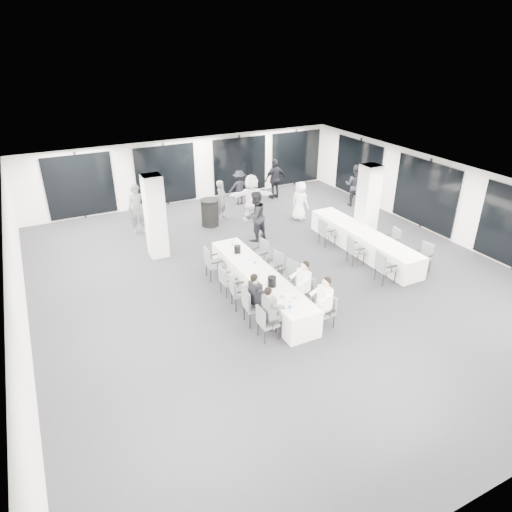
{
  "coord_description": "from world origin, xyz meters",
  "views": [
    {
      "loc": [
        -6.19,
        -10.76,
        6.84
      ],
      "look_at": [
        -0.82,
        -0.2,
        1.0
      ],
      "focal_mm": 32.0,
      "sensor_mm": 36.0,
      "label": 1
    }
  ],
  "objects_px": {
    "banquet_table_side": "(363,242)",
    "chair_side_right_near": "(424,255)",
    "chair_main_right_near": "(327,309)",
    "standing_guest_f": "(252,195)",
    "chair_main_left_second": "(251,304)",
    "standing_guest_c": "(239,185)",
    "standing_guest_e": "(300,198)",
    "standing_guest_d": "(275,176)",
    "chair_side_right_mid": "(393,239)",
    "chair_main_left_mid": "(238,290)",
    "standing_guest_b": "(255,213)",
    "standing_guest_h": "(355,183)",
    "cocktail_table": "(210,212)",
    "chair_main_right_far": "(261,253)",
    "chair_side_left_near": "(384,266)",
    "chair_main_right_second": "(306,291)",
    "chair_main_left_fourth": "(227,279)",
    "chair_side_left_mid": "(354,248)",
    "standing_guest_g": "(137,206)",
    "standing_guest_a": "(222,197)",
    "chair_side_left_far": "(326,231)",
    "chair_main_right_fourth": "(275,265)",
    "chair_main_right_mid": "(289,275)",
    "ice_bucket_near": "(272,282)",
    "banquet_table_main": "(260,284)",
    "chair_main_left_far": "(212,262)",
    "chair_main_left_near": "(265,321)",
    "chair_side_right_far": "(365,223)"
  },
  "relations": [
    {
      "from": "standing_guest_c",
      "to": "standing_guest_e",
      "type": "bearing_deg",
      "value": 128.53
    },
    {
      "from": "chair_side_left_near",
      "to": "standing_guest_b",
      "type": "bearing_deg",
      "value": -150.04
    },
    {
      "from": "standing_guest_h",
      "to": "chair_main_left_second",
      "type": "bearing_deg",
      "value": 90.03
    },
    {
      "from": "banquet_table_side",
      "to": "chair_side_right_near",
      "type": "height_order",
      "value": "chair_side_right_near"
    },
    {
      "from": "chair_side_right_mid",
      "to": "chair_main_left_mid",
      "type": "bearing_deg",
      "value": 105.31
    },
    {
      "from": "chair_main_left_mid",
      "to": "chair_main_left_second",
      "type": "bearing_deg",
      "value": 7.83
    },
    {
      "from": "chair_side_right_far",
      "to": "standing_guest_g",
      "type": "xyz_separation_m",
      "value": [
        -7.27,
        4.22,
        0.48
      ]
    },
    {
      "from": "standing_guest_a",
      "to": "standing_guest_f",
      "type": "relative_size",
      "value": 0.85
    },
    {
      "from": "chair_side_right_near",
      "to": "chair_main_left_mid",
      "type": "bearing_deg",
      "value": 77.77
    },
    {
      "from": "standing_guest_b",
      "to": "standing_guest_g",
      "type": "distance_m",
      "value": 4.42
    },
    {
      "from": "cocktail_table",
      "to": "chair_main_right_far",
      "type": "bearing_deg",
      "value": -88.33
    },
    {
      "from": "chair_main_left_far",
      "to": "ice_bucket_near",
      "type": "distance_m",
      "value": 2.52
    },
    {
      "from": "chair_main_right_near",
      "to": "standing_guest_e",
      "type": "bearing_deg",
      "value": -30.3
    },
    {
      "from": "standing_guest_b",
      "to": "ice_bucket_near",
      "type": "distance_m",
      "value": 4.72
    },
    {
      "from": "standing_guest_e",
      "to": "standing_guest_h",
      "type": "xyz_separation_m",
      "value": [
        2.98,
        0.32,
        0.15
      ]
    },
    {
      "from": "cocktail_table",
      "to": "standing_guest_d",
      "type": "relative_size",
      "value": 0.52
    },
    {
      "from": "chair_side_left_mid",
      "to": "standing_guest_f",
      "type": "distance_m",
      "value": 5.12
    },
    {
      "from": "banquet_table_side",
      "to": "chair_main_right_second",
      "type": "height_order",
      "value": "chair_main_right_second"
    },
    {
      "from": "chair_main_right_mid",
      "to": "chair_main_right_near",
      "type": "bearing_deg",
      "value": 166.54
    },
    {
      "from": "banquet_table_main",
      "to": "chair_main_left_near",
      "type": "xyz_separation_m",
      "value": [
        -0.83,
        -1.89,
        0.14
      ]
    },
    {
      "from": "chair_main_right_second",
      "to": "chair_side_right_far",
      "type": "xyz_separation_m",
      "value": [
        4.5,
        3.03,
        0.07
      ]
    },
    {
      "from": "banquet_table_side",
      "to": "chair_side_right_near",
      "type": "relative_size",
      "value": 5.48
    },
    {
      "from": "chair_main_right_fourth",
      "to": "standing_guest_g",
      "type": "height_order",
      "value": "standing_guest_g"
    },
    {
      "from": "ice_bucket_near",
      "to": "banquet_table_main",
      "type": "bearing_deg",
      "value": 84.98
    },
    {
      "from": "chair_main_right_fourth",
      "to": "standing_guest_a",
      "type": "bearing_deg",
      "value": -17.08
    },
    {
      "from": "chair_main_right_second",
      "to": "banquet_table_side",
      "type": "bearing_deg",
      "value": -69.07
    },
    {
      "from": "chair_main_left_far",
      "to": "standing_guest_h",
      "type": "bearing_deg",
      "value": 116.35
    },
    {
      "from": "chair_side_left_near",
      "to": "chair_side_right_near",
      "type": "distance_m",
      "value": 1.67
    },
    {
      "from": "chair_main_left_near",
      "to": "chair_main_left_second",
      "type": "distance_m",
      "value": 0.75
    },
    {
      "from": "chair_main_right_near",
      "to": "ice_bucket_near",
      "type": "xyz_separation_m",
      "value": [
        -0.9,
        1.28,
        0.39
      ]
    },
    {
      "from": "chair_main_right_near",
      "to": "standing_guest_b",
      "type": "height_order",
      "value": "standing_guest_b"
    },
    {
      "from": "chair_main_right_fourth",
      "to": "standing_guest_e",
      "type": "height_order",
      "value": "standing_guest_e"
    },
    {
      "from": "standing_guest_f",
      "to": "ice_bucket_near",
      "type": "height_order",
      "value": "standing_guest_f"
    },
    {
      "from": "chair_main_left_fourth",
      "to": "chair_side_left_mid",
      "type": "bearing_deg",
      "value": 85.62
    },
    {
      "from": "cocktail_table",
      "to": "chair_side_left_far",
      "type": "relative_size",
      "value": 1.1
    },
    {
      "from": "chair_side_right_near",
      "to": "standing_guest_g",
      "type": "height_order",
      "value": "standing_guest_g"
    },
    {
      "from": "standing_guest_f",
      "to": "chair_main_left_second",
      "type": "bearing_deg",
      "value": 82.41
    },
    {
      "from": "chair_main_right_near",
      "to": "standing_guest_f",
      "type": "bearing_deg",
      "value": -15.63
    },
    {
      "from": "banquet_table_side",
      "to": "chair_side_left_far",
      "type": "height_order",
      "value": "chair_side_left_far"
    },
    {
      "from": "chair_main_left_near",
      "to": "chair_main_left_mid",
      "type": "height_order",
      "value": "chair_main_left_mid"
    },
    {
      "from": "chair_main_left_mid",
      "to": "chair_main_right_mid",
      "type": "height_order",
      "value": "chair_main_right_mid"
    },
    {
      "from": "chair_main_left_mid",
      "to": "chair_side_left_near",
      "type": "distance_m",
      "value": 4.54
    },
    {
      "from": "chair_main_right_far",
      "to": "chair_main_left_far",
      "type": "bearing_deg",
      "value": 78.06
    },
    {
      "from": "banquet_table_side",
      "to": "chair_main_right_far",
      "type": "relative_size",
      "value": 5.3
    },
    {
      "from": "chair_main_left_fourth",
      "to": "chair_main_right_mid",
      "type": "bearing_deg",
      "value": 63.68
    },
    {
      "from": "chair_main_right_second",
      "to": "standing_guest_g",
      "type": "bearing_deg",
      "value": 11.91
    },
    {
      "from": "chair_main_right_second",
      "to": "chair_side_left_mid",
      "type": "xyz_separation_m",
      "value": [
        2.83,
        1.54,
        0.02
      ]
    },
    {
      "from": "chair_main_right_second",
      "to": "chair_main_right_mid",
      "type": "distance_m",
      "value": 0.9
    },
    {
      "from": "banquet_table_main",
      "to": "chair_main_left_fourth",
      "type": "distance_m",
      "value": 0.96
    },
    {
      "from": "chair_side_right_near",
      "to": "standing_guest_d",
      "type": "height_order",
      "value": "standing_guest_d"
    }
  ]
}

